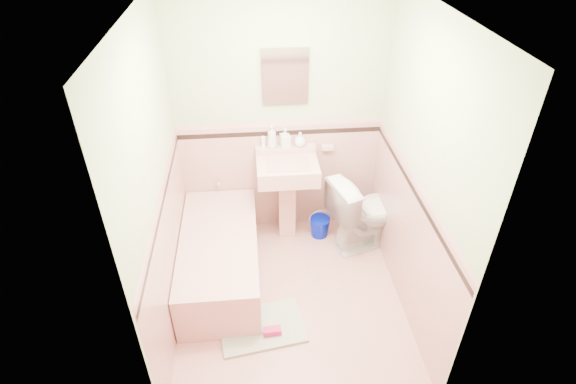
{
  "coord_description": "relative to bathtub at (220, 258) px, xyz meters",
  "views": [
    {
      "loc": [
        -0.29,
        -2.85,
        3.17
      ],
      "look_at": [
        0.0,
        0.25,
        1.0
      ],
      "focal_mm": 28.3,
      "sensor_mm": 36.0,
      "label": 1
    }
  ],
  "objects": [
    {
      "name": "floor",
      "position": [
        0.63,
        -0.33,
        -0.23
      ],
      "size": [
        2.2,
        2.2,
        0.0
      ],
      "primitive_type": "plane",
      "color": "#D4928B",
      "rests_on": "ground"
    },
    {
      "name": "ceiling",
      "position": [
        0.63,
        -0.33,
        2.27
      ],
      "size": [
        2.2,
        2.2,
        0.0
      ],
      "primitive_type": "plane",
      "rotation": [
        3.14,
        0.0,
        0.0
      ],
      "color": "white",
      "rests_on": "ground"
    },
    {
      "name": "wall_back",
      "position": [
        0.63,
        0.77,
        1.02
      ],
      "size": [
        2.5,
        0.0,
        2.5
      ],
      "primitive_type": "plane",
      "rotation": [
        1.57,
        0.0,
        0.0
      ],
      "color": "beige",
      "rests_on": "ground"
    },
    {
      "name": "wall_front",
      "position": [
        0.63,
        -1.43,
        1.02
      ],
      "size": [
        2.5,
        0.0,
        2.5
      ],
      "primitive_type": "plane",
      "rotation": [
        -1.57,
        0.0,
        0.0
      ],
      "color": "beige",
      "rests_on": "ground"
    },
    {
      "name": "wall_left",
      "position": [
        -0.37,
        -0.33,
        1.02
      ],
      "size": [
        0.0,
        2.5,
        2.5
      ],
      "primitive_type": "plane",
      "rotation": [
        1.57,
        0.0,
        1.57
      ],
      "color": "beige",
      "rests_on": "ground"
    },
    {
      "name": "wall_right",
      "position": [
        1.63,
        -0.33,
        1.02
      ],
      "size": [
        0.0,
        2.5,
        2.5
      ],
      "primitive_type": "plane",
      "rotation": [
        1.57,
        0.0,
        -1.57
      ],
      "color": "beige",
      "rests_on": "ground"
    },
    {
      "name": "wainscot_back",
      "position": [
        0.63,
        0.76,
        0.38
      ],
      "size": [
        2.0,
        0.0,
        2.0
      ],
      "primitive_type": "plane",
      "rotation": [
        1.57,
        0.0,
        0.0
      ],
      "color": "#D79890",
      "rests_on": "ground"
    },
    {
      "name": "wainscot_front",
      "position": [
        0.63,
        -1.42,
        0.38
      ],
      "size": [
        2.0,
        0.0,
        2.0
      ],
      "primitive_type": "plane",
      "rotation": [
        -1.57,
        0.0,
        0.0
      ],
      "color": "#D79890",
      "rests_on": "ground"
    },
    {
      "name": "wainscot_left",
      "position": [
        -0.36,
        -0.33,
        0.38
      ],
      "size": [
        0.0,
        2.2,
        2.2
      ],
      "primitive_type": "plane",
      "rotation": [
        1.57,
        0.0,
        1.57
      ],
      "color": "#D79890",
      "rests_on": "ground"
    },
    {
      "name": "wainscot_right",
      "position": [
        1.62,
        -0.33,
        0.38
      ],
      "size": [
        0.0,
        2.2,
        2.2
      ],
      "primitive_type": "plane",
      "rotation": [
        1.57,
        0.0,
        -1.57
      ],
      "color": "#D79890",
      "rests_on": "ground"
    },
    {
      "name": "accent_back",
      "position": [
        0.63,
        0.75,
        0.9
      ],
      "size": [
        2.0,
        0.0,
        2.0
      ],
      "primitive_type": "plane",
      "rotation": [
        1.57,
        0.0,
        0.0
      ],
      "color": "black",
      "rests_on": "ground"
    },
    {
      "name": "accent_front",
      "position": [
        0.63,
        -1.41,
        0.9
      ],
      "size": [
        2.0,
        0.0,
        2.0
      ],
      "primitive_type": "plane",
      "rotation": [
        -1.57,
        0.0,
        0.0
      ],
      "color": "black",
      "rests_on": "ground"
    },
    {
      "name": "accent_left",
      "position": [
        -0.35,
        -0.33,
        0.89
      ],
      "size": [
        0.0,
        2.2,
        2.2
      ],
      "primitive_type": "plane",
      "rotation": [
        1.57,
        0.0,
        1.57
      ],
      "color": "black",
      "rests_on": "ground"
    },
    {
      "name": "accent_right",
      "position": [
        1.61,
        -0.33,
        0.89
      ],
      "size": [
        0.0,
        2.2,
        2.2
      ],
      "primitive_type": "plane",
      "rotation": [
        1.57,
        0.0,
        -1.57
      ],
      "color": "black",
      "rests_on": "ground"
    },
    {
      "name": "cap_back",
      "position": [
        0.63,
        0.75,
        0.99
      ],
      "size": [
        2.0,
        0.0,
        2.0
      ],
      "primitive_type": "plane",
      "rotation": [
        1.57,
        0.0,
        0.0
      ],
      "color": "#D49290",
      "rests_on": "ground"
    },
    {
      "name": "cap_front",
      "position": [
        0.63,
        -1.41,
        0.99
      ],
      "size": [
        2.0,
        0.0,
        2.0
      ],
      "primitive_type": "plane",
      "rotation": [
        -1.57,
        0.0,
        0.0
      ],
      "color": "#D49290",
      "rests_on": "ground"
    },
    {
      "name": "cap_left",
      "position": [
        -0.35,
        -0.33,
        1.0
      ],
      "size": [
        0.0,
        2.2,
        2.2
      ],
      "primitive_type": "plane",
      "rotation": [
        1.57,
        0.0,
        1.57
      ],
      "color": "#D49290",
      "rests_on": "ground"
    },
    {
      "name": "cap_right",
      "position": [
        1.61,
        -0.33,
        1.0
      ],
      "size": [
        0.0,
        2.2,
        2.2
      ],
      "primitive_type": "plane",
      "rotation": [
        1.57,
        0.0,
        -1.57
      ],
      "color": "#D49290",
      "rests_on": "ground"
    },
    {
      "name": "bathtub",
      "position": [
        0.0,
        0.0,
        0.0
      ],
      "size": [
        0.7,
        1.5,
        0.45
      ],
      "primitive_type": "cube",
      "color": "#CF928B",
      "rests_on": "floor"
    },
    {
      "name": "tub_faucet",
      "position": [
        0.0,
        0.72,
        0.41
      ],
      "size": [
        0.04,
        0.12,
        0.04
      ],
      "primitive_type": "cylinder",
      "rotation": [
        1.57,
        0.0,
        0.0
      ],
      "color": "silver",
      "rests_on": "wall_back"
    },
    {
      "name": "sink",
      "position": [
        0.68,
        0.53,
        0.24
      ],
      "size": [
        0.59,
        0.48,
        0.93
      ],
      "primitive_type": null,
      "color": "#CF928B",
      "rests_on": "floor"
    },
    {
      "name": "sink_faucet",
      "position": [
        0.68,
        0.67,
        0.72
      ],
      "size": [
        0.02,
        0.02,
        0.1
      ],
      "primitive_type": "cylinder",
      "color": "silver",
      "rests_on": "sink"
    },
    {
      "name": "medicine_cabinet",
      "position": [
        0.68,
        0.74,
        1.47
      ],
      "size": [
        0.4,
        0.04,
        0.49
      ],
      "primitive_type": "cube",
      "color": "white",
      "rests_on": "wall_back"
    },
    {
      "name": "soap_dish",
      "position": [
        1.1,
        0.73,
        0.72
      ],
      "size": [
        0.12,
        0.07,
        0.04
      ],
      "primitive_type": "cube",
      "color": "#CF928B",
      "rests_on": "wall_back"
    },
    {
      "name": "soap_bottle_left",
      "position": [
        0.55,
        0.71,
        0.88
      ],
      "size": [
        0.1,
        0.1,
        0.23
      ],
      "primitive_type": "imported",
      "rotation": [
        0.0,
        0.0,
        -0.13
      ],
      "color": "#B2B2B2",
      "rests_on": "sink"
    },
    {
      "name": "soap_bottle_mid",
      "position": [
        0.67,
        0.71,
        0.86
      ],
      "size": [
        0.11,
        0.11,
        0.2
      ],
      "primitive_type": "imported",
      "rotation": [
        0.0,
        0.0,
        0.21
      ],
      "color": "#B2B2B2",
      "rests_on": "sink"
    },
    {
      "name": "soap_bottle_right",
      "position": [
        0.82,
        0.71,
        0.84
      ],
      "size": [
        0.15,
        0.15,
        0.15
      ],
      "primitive_type": "imported",
      "rotation": [
        0.0,
        0.0,
        0.38
      ],
      "color": "#B2B2B2",
      "rests_on": "sink"
    },
    {
      "name": "tube",
      "position": [
        0.46,
        0.71,
        0.83
      ],
      "size": [
        0.04,
        0.04,
        0.12
      ],
      "primitive_type": "cylinder",
      "rotation": [
        0.0,
        0.0,
        -0.15
      ],
      "color": "white",
      "rests_on": "sink"
    },
    {
      "name": "toilet",
      "position": [
        1.48,
        0.35,
        0.18
      ],
      "size": [
        0.9,
        0.68,
        0.81
      ],
      "primitive_type": "imported",
      "rotation": [
        0.0,
        0.0,
        1.89
      ],
      "color": "white",
      "rests_on": "floor"
    },
    {
      "name": "bucket",
      "position": [
        1.02,
        0.52,
        -0.12
      ],
      "size": [
        0.24,
        0.24,
        0.22
      ],
      "primitive_type": null,
      "rotation": [
        0.0,
        0.0,
        -0.11
      ],
      "color": "#0010B0",
      "rests_on": "floor"
    },
    {
      "name": "bath_mat",
      "position": [
        0.35,
        -0.66,
        -0.21
      ],
      "size": [
        0.76,
        0.57,
        0.03
      ],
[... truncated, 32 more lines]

